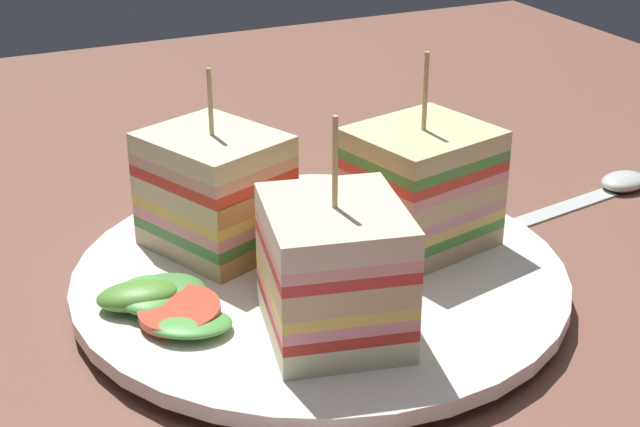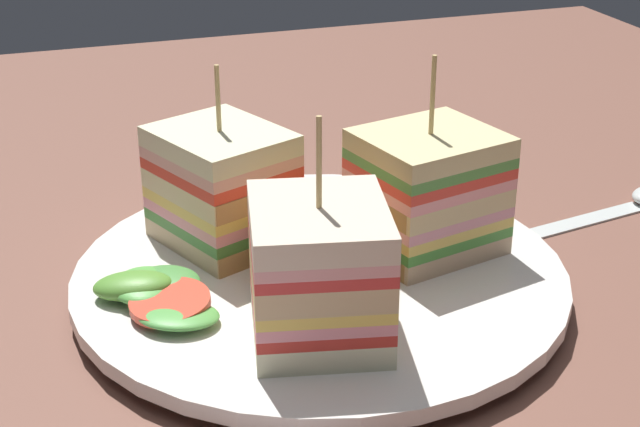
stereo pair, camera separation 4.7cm
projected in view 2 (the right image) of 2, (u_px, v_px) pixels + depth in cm
name	position (u px, v px, depth cm)	size (l,w,h in cm)	color
ground_plane	(320.00, 308.00, 48.85)	(101.71, 95.25, 1.80)	brown
plate	(320.00, 278.00, 48.12)	(24.37, 24.37, 1.37)	white
sandwich_wedge_0	(223.00, 187.00, 49.46)	(8.19, 7.56, 9.46)	#D7B88A
sandwich_wedge_1	(319.00, 271.00, 41.30)	(7.70, 7.03, 10.00)	beige
sandwich_wedge_2	(427.00, 192.00, 48.73)	(7.16, 7.76, 10.16)	#D8B48A
chip_pile	(322.00, 254.00, 46.13)	(7.57, 6.93, 3.16)	#E0B961
salad_garnish	(155.00, 291.00, 44.67)	(7.36, 5.96, 1.52)	#569535
spoon	(625.00, 205.00, 57.19)	(4.33, 15.37, 1.00)	silver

